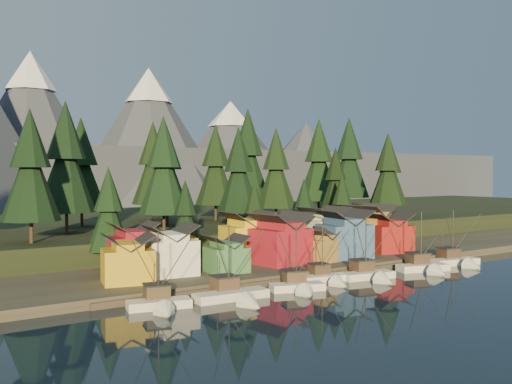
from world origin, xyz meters
TOP-DOWN VIEW (x-y plane):
  - ground at (0.00, 0.00)m, footprint 500.00×500.00m
  - shore_strip at (0.00, 40.00)m, footprint 400.00×50.00m
  - hillside at (0.00, 90.00)m, footprint 420.00×100.00m
  - dock at (0.00, 16.50)m, footprint 80.00×4.00m
  - mountain_ridge at (-4.20, 213.59)m, footprint 560.00×190.00m
  - boat_0 at (-31.71, 9.65)m, footprint 9.67×10.31m
  - boat_1 at (-20.21, 8.18)m, footprint 12.17×13.13m
  - boat_2 at (-8.15, 8.06)m, footprint 9.54×10.17m
  - boat_3 at (0.77, 11.27)m, footprint 10.61×11.24m
  - boat_4 at (8.92, 8.71)m, footprint 10.66×11.26m
  - boat_5 at (23.55, 8.41)m, footprint 10.91×11.53m
  - boat_6 at (35.17, 9.53)m, footprint 11.12×11.69m
  - house_front_0 at (-30.88, 23.68)m, footprint 9.40×9.08m
  - house_front_1 at (-22.22, 26.30)m, footprint 9.35×9.05m
  - house_front_2 at (-12.66, 23.11)m, footprint 7.19×7.23m
  - house_front_3 at (0.86, 24.99)m, footprint 10.56×10.16m
  - house_front_4 at (8.93, 22.82)m, footprint 7.48×7.89m
  - house_front_5 at (16.13, 23.31)m, footprint 10.72×10.02m
  - house_front_6 at (30.47, 24.38)m, footprint 10.30×9.94m
  - house_back_0 at (-25.88, 33.78)m, footprint 8.82×8.54m
  - house_back_1 at (-18.31, 31.85)m, footprint 8.65×8.72m
  - house_back_2 at (-1.92, 32.55)m, footprint 10.01×9.33m
  - house_back_3 at (8.78, 32.29)m, footprint 8.76×7.93m
  - house_back_4 at (18.83, 32.87)m, footprint 9.27×8.91m
  - house_back_5 at (31.09, 30.72)m, footprint 10.81×10.89m
  - tree_hill_2 at (-40.00, 48.00)m, footprint 10.84×10.84m
  - tree_hill_3 at (-30.00, 60.00)m, footprint 12.27×12.27m
  - tree_hill_4 at (-22.00, 75.00)m, footprint 11.44×11.44m
  - tree_hill_5 at (-12.00, 50.00)m, footprint 10.95×10.95m
  - tree_hill_6 at (-4.00, 65.00)m, footprint 10.68×10.68m
  - tree_hill_7 at (6.00, 48.00)m, footprint 10.21×10.21m
  - tree_hill_8 at (14.00, 72.00)m, footprint 11.38×11.38m
  - tree_hill_9 at (22.00, 55.00)m, footprint 10.66×10.66m
  - tree_hill_10 at (30.00, 80.00)m, footprint 13.95×13.95m
  - tree_hill_11 at (38.00, 50.00)m, footprint 8.56×8.56m
  - tree_hill_12 at (46.00, 66.00)m, footprint 12.54×12.54m
  - tree_hill_13 at (56.00, 48.00)m, footprint 10.48×10.48m
  - tree_hill_14 at (64.00, 72.00)m, footprint 13.34×13.34m
  - tree_hill_15 at (0.00, 82.00)m, footprint 11.71×11.71m
  - tree_hill_17 at (68.00, 58.00)m, footprint 9.99×9.99m
  - tree_shore_0 at (-28.00, 40.00)m, footprint 8.08×8.08m
  - tree_shore_1 at (-12.00, 40.00)m, footprint 6.98×6.98m
  - tree_shore_2 at (5.00, 40.00)m, footprint 6.82×6.82m
  - tree_shore_3 at (19.00, 40.00)m, footprint 7.04×7.04m
  - tree_shore_4 at (31.00, 40.00)m, footprint 7.52×7.52m

SIDE VIEW (x-z plane):
  - ground at x=0.00m, z-range 0.00..0.00m
  - dock at x=0.00m, z-range 0.00..1.00m
  - shore_strip at x=0.00m, z-range 0.00..1.50m
  - boat_3 at x=0.77m, z-range -3.51..7.56m
  - boat_1 at x=-20.21m, z-range -4.03..8.55m
  - boat_2 at x=-8.15m, z-range -3.52..8.29m
  - boat_4 at x=8.92m, z-range -3.79..8.58m
  - boat_0 at x=-31.71m, z-range -3.59..8.42m
  - boat_6 at x=35.17m, z-range -3.90..8.80m
  - boat_5 at x=23.55m, z-range -3.90..8.93m
  - hillside at x=0.00m, z-range 0.00..6.00m
  - house_front_4 at x=8.93m, z-range 1.67..8.18m
  - house_front_2 at x=-12.66m, z-range 1.67..8.18m
  - house_front_0 at x=-30.88m, z-range 1.70..9.55m
  - house_back_1 at x=-18.31m, z-range 1.70..9.63m
  - house_back_3 at x=8.78m, z-range 1.71..10.09m
  - house_front_6 at x=30.47m, z-range 1.72..10.42m
  - house_back_0 at x=-25.88m, z-range 1.72..10.43m
  - house_front_1 at x=-22.22m, z-range 1.72..10.46m
  - house_back_2 at x=-1.92m, z-range 1.75..11.56m
  - house_front_3 at x=0.86m, z-range 1.75..11.61m
  - house_front_5 at x=16.13m, z-range 1.75..11.67m
  - house_back_4 at x=18.83m, z-range 1.75..11.75m
  - house_back_5 at x=31.09m, z-range 1.75..11.98m
  - tree_shore_2 at x=5.00m, z-range 2.23..18.11m
  - tree_shore_1 at x=-12.00m, z-range 2.25..18.50m
  - tree_shore_3 at x=19.00m, z-range 2.26..18.67m
  - tree_shore_4 at x=31.00m, z-range 2.31..19.82m
  - tree_shore_0 at x=-28.00m, z-range 2.37..21.20m
  - tree_hill_11 at x=38.00m, z-range 6.93..26.88m
  - tree_hill_17 at x=68.00m, z-range 7.08..30.35m
  - tree_hill_7 at x=6.00m, z-range 7.11..30.89m
  - tree_hill_13 at x=56.00m, z-range 7.14..31.54m
  - tree_hill_9 at x=22.00m, z-range 7.16..31.98m
  - tree_hill_6 at x=-4.00m, z-range 7.16..32.03m
  - tree_hill_2 at x=-40.00m, z-range 7.18..32.43m
  - tree_hill_5 at x=-12.00m, z-range 7.19..32.70m
  - tree_hill_8 at x=14.00m, z-range 7.24..33.75m
  - tree_hill_4 at x=-22.00m, z-range 7.24..33.89m
  - tree_hill_15 at x=0.00m, z-range 7.27..34.56m
  - tree_hill_3 at x=-30.00m, z-range 7.34..35.93m
  - tree_hill_12 at x=46.00m, z-range 7.37..36.57m
  - tree_hill_14 at x=64.00m, z-range 7.45..38.53m
  - tree_hill_10 at x=30.00m, z-range 7.52..40.01m
  - mountain_ridge at x=-4.20m, z-range -18.94..71.06m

